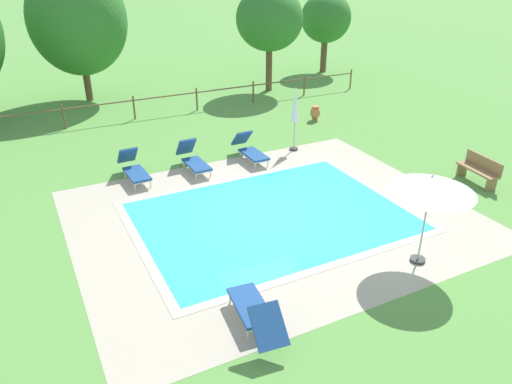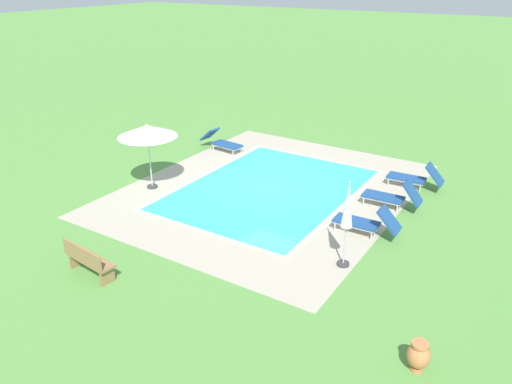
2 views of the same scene
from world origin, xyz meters
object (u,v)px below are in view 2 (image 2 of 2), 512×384
(sun_lounger_north_far, at_px, (366,222))
(terracotta_urn_near_fence, at_px, (419,355))
(patio_umbrella_closed_row_west, at_px, (348,210))
(sun_lounger_north_mid, at_px, (222,142))
(sun_lounger_north_near_steps, at_px, (392,196))
(sun_lounger_north_end, at_px, (414,177))
(patio_umbrella_open_foreground, at_px, (147,131))
(wooden_bench_lawn_side, at_px, (88,260))

(sun_lounger_north_far, distance_m, terracotta_urn_near_fence, 5.38)
(patio_umbrella_closed_row_west, bearing_deg, sun_lounger_north_mid, -125.43)
(sun_lounger_north_near_steps, bearing_deg, sun_lounger_north_mid, -101.66)
(sun_lounger_north_near_steps, xyz_separation_m, sun_lounger_north_end, (-1.99, 0.16, -0.01))
(sun_lounger_north_far, xyz_separation_m, terracotta_urn_near_fence, (4.59, 2.81, -0.04))
(patio_umbrella_open_foreground, relative_size, patio_umbrella_closed_row_west, 0.97)
(sun_lounger_north_end, bearing_deg, terracotta_urn_near_fence, 16.61)
(sun_lounger_north_near_steps, relative_size, sun_lounger_north_mid, 0.92)
(wooden_bench_lawn_side, xyz_separation_m, terracotta_urn_near_fence, (-1.13, 7.82, -0.12))
(sun_lounger_north_end, height_order, patio_umbrella_open_foreground, patio_umbrella_open_foreground)
(patio_umbrella_open_foreground, bearing_deg, sun_lounger_north_far, 96.00)
(sun_lounger_north_mid, distance_m, patio_umbrella_closed_row_west, 9.81)
(sun_lounger_north_far, xyz_separation_m, sun_lounger_north_end, (-4.11, 0.21, 0.00))
(patio_umbrella_open_foreground, bearing_deg, sun_lounger_north_near_steps, 110.99)
(sun_lounger_north_end, xyz_separation_m, terracotta_urn_near_fence, (8.70, 2.60, -0.04))
(patio_umbrella_closed_row_west, xyz_separation_m, terracotta_urn_near_fence, (2.69, 2.66, -1.24))
(sun_lounger_north_near_steps, relative_size, patio_umbrella_open_foreground, 0.81)
(sun_lounger_north_end, xyz_separation_m, patio_umbrella_closed_row_west, (6.01, -0.07, 1.20))
(sun_lounger_north_mid, height_order, patio_umbrella_open_foreground, patio_umbrella_open_foreground)
(sun_lounger_north_near_steps, xyz_separation_m, patio_umbrella_open_foreground, (2.91, -7.58, 1.66))
(patio_umbrella_closed_row_west, bearing_deg, sun_lounger_north_far, -175.62)
(sun_lounger_north_end, xyz_separation_m, patio_umbrella_open_foreground, (4.90, -7.74, 1.66))
(sun_lounger_north_far, height_order, wooden_bench_lawn_side, sun_lounger_north_far)
(sun_lounger_north_near_steps, relative_size, sun_lounger_north_end, 0.97)
(patio_umbrella_closed_row_west, bearing_deg, patio_umbrella_open_foreground, -98.25)
(sun_lounger_north_far, distance_m, sun_lounger_north_end, 4.11)
(patio_umbrella_open_foreground, xyz_separation_m, wooden_bench_lawn_side, (4.94, 2.52, -1.59))
(sun_lounger_north_near_steps, distance_m, terracotta_urn_near_fence, 7.26)
(sun_lounger_north_mid, height_order, wooden_bench_lawn_side, sun_lounger_north_mid)
(sun_lounger_north_near_steps, xyz_separation_m, sun_lounger_north_mid, (-1.62, -7.84, -0.02))
(patio_umbrella_open_foreground, height_order, wooden_bench_lawn_side, patio_umbrella_open_foreground)
(patio_umbrella_closed_row_west, bearing_deg, sun_lounger_north_end, 179.36)
(sun_lounger_north_mid, xyz_separation_m, patio_umbrella_open_foreground, (4.53, 0.25, 1.68))
(wooden_bench_lawn_side, bearing_deg, patio_umbrella_closed_row_west, 126.55)
(sun_lounger_north_end, bearing_deg, sun_lounger_north_far, -2.96)
(patio_umbrella_open_foreground, height_order, terracotta_urn_near_fence, patio_umbrella_open_foreground)
(sun_lounger_north_near_steps, relative_size, terracotta_urn_near_fence, 2.90)
(sun_lounger_north_near_steps, bearing_deg, patio_umbrella_open_foreground, -69.01)
(sun_lounger_north_far, xyz_separation_m, patio_umbrella_open_foreground, (0.79, -7.53, 1.67))
(sun_lounger_north_mid, relative_size, terracotta_urn_near_fence, 3.13)
(sun_lounger_north_near_steps, height_order, sun_lounger_north_far, sun_lounger_north_near_steps)
(sun_lounger_north_mid, distance_m, wooden_bench_lawn_side, 9.86)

